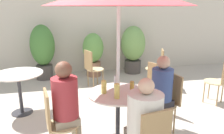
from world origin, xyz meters
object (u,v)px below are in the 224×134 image
at_px(seated_person_1, 144,120).
at_px(beer_glass_1, 104,87).
at_px(bistro_chair_0, 55,119).
at_px(potted_plant_1, 93,52).
at_px(bistro_chair_2, 169,98).
at_px(seated_person_0, 66,101).
at_px(bistro_chair_3, 158,65).
at_px(beer_glass_3, 132,87).
at_px(seated_person_2, 161,88).
at_px(potted_plant_0, 43,49).
at_px(potted_plant_2, 133,47).
at_px(cafe_table_near, 118,103).
at_px(bistro_chair_4, 152,84).
at_px(bistro_chair_6, 220,78).
at_px(beer_glass_0, 116,82).
at_px(cafe_table_far, 19,81).
at_px(bistro_chair_5, 92,66).
at_px(beer_glass_2, 117,91).

height_order(seated_person_1, beer_glass_1, seated_person_1).
height_order(bistro_chair_0, potted_plant_1, potted_plant_1).
bearing_deg(bistro_chair_2, seated_person_0, -90.00).
height_order(bistro_chair_2, seated_person_1, seated_person_1).
relative_size(bistro_chair_3, beer_glass_3, 5.92).
height_order(bistro_chair_0, beer_glass_3, beer_glass_3).
height_order(seated_person_2, potted_plant_0, potted_plant_0).
bearing_deg(potted_plant_2, potted_plant_1, -175.86).
distance_m(bistro_chair_0, potted_plant_0, 3.40).
bearing_deg(cafe_table_near, beer_glass_1, 173.11).
distance_m(bistro_chair_3, seated_person_2, 2.08).
distance_m(bistro_chair_4, seated_person_2, 0.69).
bearing_deg(bistro_chair_4, bistro_chair_2, -25.48).
relative_size(bistro_chair_0, seated_person_0, 0.72).
xyz_separation_m(bistro_chair_6, beer_glass_0, (-2.22, -0.66, 0.30)).
xyz_separation_m(cafe_table_near, potted_plant_1, (0.04, 3.21, 0.08)).
bearing_deg(cafe_table_far, seated_person_0, -58.42).
relative_size(bistro_chair_5, seated_person_1, 0.77).
bearing_deg(potted_plant_2, bistro_chair_2, -96.97).
xyz_separation_m(beer_glass_3, potted_plant_1, (-0.14, 3.23, -0.15)).
height_order(bistro_chair_6, potted_plant_2, potted_plant_2).
xyz_separation_m(seated_person_0, beer_glass_3, (0.87, 0.10, 0.09)).
xyz_separation_m(cafe_table_far, potted_plant_0, (0.23, 1.98, 0.19)).
bearing_deg(cafe_table_far, bistro_chair_0, -63.58).
bearing_deg(beer_glass_0, bistro_chair_2, -2.16).
relative_size(bistro_chair_0, potted_plant_2, 0.67).
distance_m(cafe_table_far, seated_person_1, 2.51).
height_order(bistro_chair_4, beer_glass_2, beer_glass_2).
distance_m(bistro_chair_5, seated_person_1, 2.96).
distance_m(seated_person_2, potted_plant_1, 3.14).
bearing_deg(beer_glass_0, beer_glass_3, -50.99).
xyz_separation_m(bistro_chair_4, bistro_chair_5, (-0.91, 1.48, 0.00)).
relative_size(seated_person_0, beer_glass_0, 7.14).
bearing_deg(bistro_chair_0, potted_plant_2, -41.35).
bearing_deg(beer_glass_1, bistro_chair_3, 50.79).
distance_m(bistro_chair_4, potted_plant_0, 3.20).
bearing_deg(bistro_chair_5, beer_glass_3, 164.02).
height_order(cafe_table_far, bistro_chair_6, bistro_chair_6).
bearing_deg(beer_glass_1, bistro_chair_5, 87.91).
bearing_deg(beer_glass_3, seated_person_0, -173.13).
distance_m(bistro_chair_0, beer_glass_3, 1.06).
bearing_deg(bistro_chair_4, seated_person_0, -86.13).
bearing_deg(potted_plant_0, potted_plant_2, 2.17).
height_order(cafe_table_near, seated_person_0, seated_person_0).
bearing_deg(potted_plant_1, bistro_chair_4, -72.65).
height_order(seated_person_2, potted_plant_2, potted_plant_2).
height_order(cafe_table_near, seated_person_2, seated_person_2).
xyz_separation_m(beer_glass_0, beer_glass_1, (-0.20, -0.17, 0.00)).
bearing_deg(bistro_chair_4, beer_glass_0, -80.64).
distance_m(cafe_table_far, beer_glass_2, 2.03).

